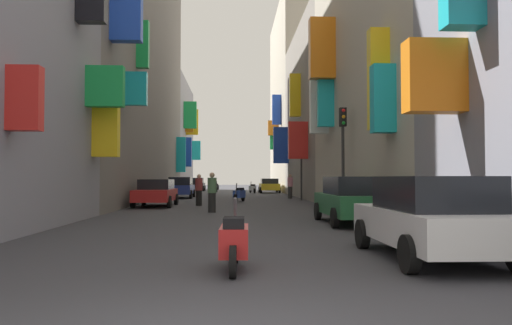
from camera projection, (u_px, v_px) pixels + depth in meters
The scene contains 21 objects.
ground_plane at pixel (231, 199), 33.70m from camera, with size 140.00×140.00×0.00m, color #38383D.
building_left_mid_a at pixel (114, 41), 33.76m from camera, with size 7.30×28.97×21.75m.
building_left_mid_b at pixel (161, 137), 55.77m from camera, with size 7.33×15.43×12.20m.
building_right_mid_a at pixel (414, 34), 21.34m from camera, with size 7.20×15.86×15.37m.
building_right_mid_b at pixel (336, 113), 37.38m from camera, with size 7.33×16.36×12.79m.
building_right_mid_c at pixel (303, 101), 55.00m from camera, with size 7.11×18.70×20.06m.
parked_car_green at pixel (352, 199), 15.73m from camera, with size 1.88×4.40×1.50m.
parked_car_blue at pixel (181, 187), 36.03m from camera, with size 1.91×4.23×1.52m.
parked_car_black at pixel (196, 184), 55.19m from camera, with size 1.93×4.41×1.47m.
parked_car_red at pixel (156, 192), 25.23m from camera, with size 1.91×4.43×1.39m.
parked_car_yellow at pixel (269, 185), 47.78m from camera, with size 1.94×4.32×1.40m.
parked_car_white at pixel (430, 216), 8.84m from camera, with size 1.90×4.13×1.49m.
scooter_black at pixel (217, 187), 51.59m from camera, with size 0.50×1.82×1.13m.
scooter_red at pixel (234, 241), 7.80m from camera, with size 0.47×1.78×1.13m.
scooter_blue at pixel (239, 194), 30.34m from camera, with size 0.80×1.78×1.13m.
scooter_white at pixel (252, 188), 47.51m from camera, with size 0.70×1.88×1.13m.
pedestrian_crossing at pixel (212, 192), 20.90m from camera, with size 0.45×0.45×1.69m.
pedestrian_near_left at pixel (290, 186), 34.95m from camera, with size 0.51×0.51×1.73m.
pedestrian_near_right at pixel (199, 190), 25.87m from camera, with size 0.51×0.51×1.65m.
traffic_light_near_corner at pixel (301, 156), 31.99m from camera, with size 0.26×0.34×4.21m.
traffic_light_far_corner at pixel (343, 142), 19.72m from camera, with size 0.26×0.34×4.27m.
Camera 1 is at (0.18, -3.81, 1.46)m, focal length 34.63 mm.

